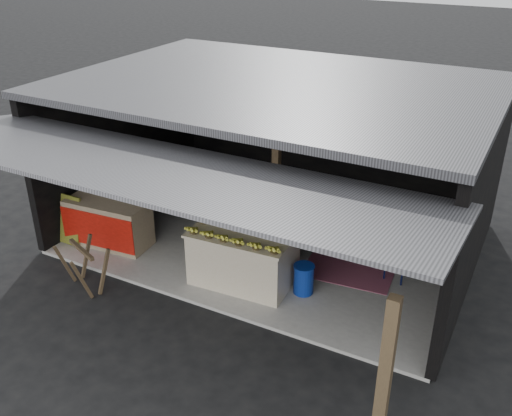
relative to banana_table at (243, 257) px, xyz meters
The scene contains 13 objects.
ground 1.05m from the banana_table, 103.97° to the right, with size 80.00×80.00×0.00m, color black.
concrete_slab 1.70m from the banana_table, 97.74° to the left, with size 7.00×5.00×0.06m, color gray.
shophouse 2.50m from the banana_table, 96.46° to the left, with size 7.40×7.29×3.02m.
banana_table is the anchor object (origin of this frame).
banana_pile 0.55m from the banana_table, 38.66° to the right, with size 1.55×0.93×0.18m, color yellow, non-canonical shape.
white_crate 0.85m from the banana_table, 84.37° to the left, with size 0.91×0.66×0.97m.
neighbor_stall 2.79m from the banana_table, behind, with size 1.57×0.81×1.57m.
green_signboard 3.54m from the banana_table, behind, with size 0.62×0.04×0.93m, color black.
sawhorse 2.59m from the banana_table, 149.03° to the right, with size 0.88×0.87×0.77m.
water_barrel 1.05m from the banana_table, ahead, with size 0.32×0.32×0.47m, color navy.
plastic_chair 2.61m from the banana_table, 31.06° to the left, with size 0.44×0.44×0.81m.
magenta_rug 1.89m from the banana_table, 37.81° to the left, with size 1.50×1.00×0.01m, color maroon.
picture_frames 4.27m from the banana_table, 95.50° to the left, with size 1.62×0.04×0.46m.
Camera 1 is at (4.14, -6.05, 5.40)m, focal length 40.00 mm.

